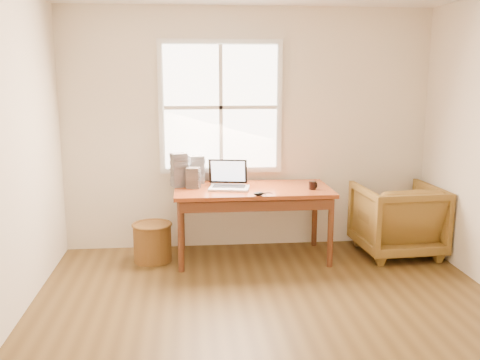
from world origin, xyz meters
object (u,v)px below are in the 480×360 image
object	(u,v)px
wicker_stool	(152,243)
laptop	(229,174)
coffee_mug	(312,185)
cd_stack_a	(196,169)
desk	(253,190)
armchair	(397,219)

from	to	relation	value
wicker_stool	laptop	distance (m)	1.07
coffee_mug	cd_stack_a	distance (m)	1.25
desk	coffee_mug	distance (m)	0.61
desk	cd_stack_a	world-z (taller)	cd_stack_a
wicker_stool	armchair	bearing A→B (deg)	-0.38
armchair	wicker_stool	size ratio (longest dim) A/B	2.17
wicker_stool	cd_stack_a	distance (m)	0.90
armchair	wicker_stool	xyz separation A→B (m)	(-2.59, 0.02, -0.19)
coffee_mug	cd_stack_a	xyz separation A→B (m)	(-1.17, 0.42, 0.11)
armchair	coffee_mug	xyz separation A→B (m)	(-0.96, -0.11, 0.41)
desk	armchair	world-z (taller)	armchair
wicker_stool	laptop	bearing A→B (deg)	-2.46
armchair	coffee_mug	size ratio (longest dim) A/B	10.14
coffee_mug	cd_stack_a	size ratio (longest dim) A/B	0.27
desk	laptop	xyz separation A→B (m)	(-0.24, -0.03, 0.18)
wicker_stool	cd_stack_a	size ratio (longest dim) A/B	1.27
cd_stack_a	desk	bearing A→B (deg)	-27.12
armchair	cd_stack_a	distance (m)	2.21
wicker_stool	coffee_mug	world-z (taller)	coffee_mug
desk	wicker_stool	xyz separation A→B (m)	(-1.04, -0.00, -0.54)
wicker_stool	cd_stack_a	xyz separation A→B (m)	(0.46, 0.30, 0.71)
desk	armchair	bearing A→B (deg)	-0.63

